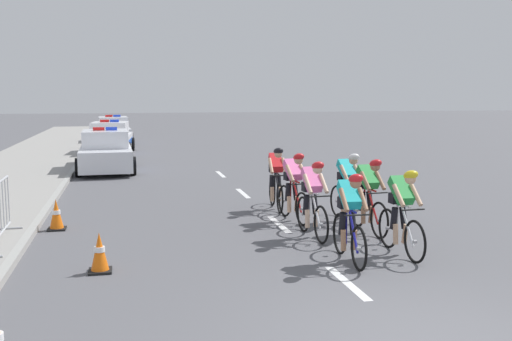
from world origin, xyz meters
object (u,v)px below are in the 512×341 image
cyclist_fifth (294,186)px  cyclist_lead (350,216)px  police_car_nearest (106,152)px  traffic_cone_far (56,215)px  cyclist_fourth (369,195)px  police_car_second (110,139)px  police_car_third (113,131)px  cyclist_sixth (348,186)px  traffic_cone_near (100,253)px  cyclist_seventh (276,177)px  cyclist_second (402,211)px  cyclist_third (312,198)px

cyclist_fifth → cyclist_lead: bearing=-89.6°
police_car_nearest → traffic_cone_far: bearing=-94.3°
cyclist_fourth → police_car_second: (-5.45, 17.13, -0.11)m
cyclist_fifth → police_car_third: police_car_third is taller
cyclist_fifth → cyclist_sixth: 1.17m
cyclist_lead → cyclist_sixth: same height
cyclist_fourth → traffic_cone_near: (-5.15, -1.52, -0.48)m
cyclist_fifth → traffic_cone_far: bearing=177.2°
cyclist_sixth → police_car_third: size_ratio=0.38×
cyclist_lead → police_car_nearest: bearing=108.7°
cyclist_lead → cyclist_seventh: same height
police_car_nearest → cyclist_fourth: bearing=-63.5°
cyclist_fourth → cyclist_seventh: bearing=113.7°
cyclist_lead → cyclist_fifth: size_ratio=1.00×
cyclist_seventh → cyclist_lead: bearing=-89.1°
police_car_third → traffic_cone_near: size_ratio=7.03×
cyclist_fifth → cyclist_sixth: bearing=-14.9°
cyclist_fifth → police_car_nearest: (-4.30, 9.52, -0.11)m
cyclist_second → police_car_third: (-5.36, 24.97, -0.11)m
cyclist_sixth → traffic_cone_near: (-5.14, -2.62, -0.48)m
cyclist_third → cyclist_lead: bearing=-87.3°
cyclist_seventh → traffic_cone_near: cyclist_seventh is taller
police_car_second → cyclist_second: bearing=-74.1°
cyclist_fourth → police_car_nearest: size_ratio=0.39×
cyclist_lead → traffic_cone_near: (-4.02, 0.33, -0.48)m
cyclist_fourth → police_car_third: bearing=103.2°
cyclist_fourth → traffic_cone_far: 6.38m
traffic_cone_far → cyclist_fourth: bearing=-15.0°
cyclist_second → police_car_second: bearing=105.9°
police_car_second → police_car_third: size_ratio=1.00×
cyclist_lead → police_car_third: bearing=99.7°
police_car_second → traffic_cone_near: bearing=-89.1°
cyclist_sixth → police_car_second: bearing=108.7°
cyclist_second → traffic_cone_near: bearing=178.6°
police_car_nearest → traffic_cone_near: 12.44m
cyclist_third → cyclist_seventh: 2.85m
cyclist_fifth → traffic_cone_near: (-4.00, -2.92, -0.48)m
cyclist_lead → police_car_nearest: police_car_nearest is taller
cyclist_second → traffic_cone_far: (-6.06, 3.29, -0.48)m
cyclist_lead → cyclist_fifth: (-0.02, 3.25, 0.00)m
cyclist_lead → cyclist_second: (1.04, 0.21, 0.00)m
police_car_second → traffic_cone_far: bearing=-92.6°
police_car_nearest → cyclist_third: bearing=-69.0°
cyclist_fifth → cyclist_third: bearing=-92.2°
police_car_nearest → traffic_cone_near: (0.30, -12.44, -0.37)m
cyclist_sixth → traffic_cone_far: (-6.13, 0.55, -0.48)m
cyclist_second → cyclist_fifth: size_ratio=1.00×
cyclist_fifth → cyclist_sixth: size_ratio=1.00×
cyclist_fifth → police_car_nearest: bearing=114.3°
cyclist_second → cyclist_fifth: 3.23m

